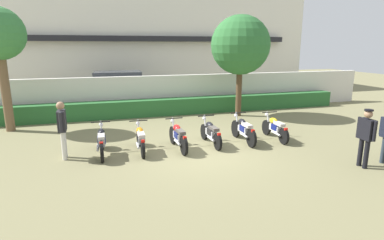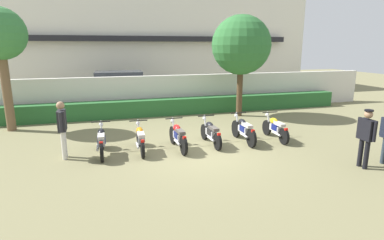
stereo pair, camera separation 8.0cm
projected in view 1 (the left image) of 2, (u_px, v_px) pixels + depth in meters
ground at (201, 153)px, 10.05m from camera, size 60.00×60.00×0.00m
building at (136, 42)px, 24.16m from camera, size 25.26×6.50×7.22m
compound_wall at (160, 94)px, 16.06m from camera, size 23.99×0.30×1.88m
hedge_row at (163, 107)px, 15.53m from camera, size 19.19×0.70×0.80m
parked_car at (121, 88)px, 18.55m from camera, size 4.60×2.29×1.89m
tree_far_side at (240, 45)px, 14.71m from camera, size 2.77×2.77×4.77m
motorcycle_in_row_0 at (102, 141)px, 9.80m from camera, size 0.60×1.90×0.98m
motorcycle_in_row_1 at (140, 139)px, 10.13m from camera, size 0.60×1.82×0.94m
motorcycle_in_row_2 at (178, 136)px, 10.36m from camera, size 0.60×1.87×0.97m
motorcycle_in_row_3 at (211, 132)px, 10.85m from camera, size 0.60×1.84×0.94m
motorcycle_in_row_4 at (243, 129)px, 11.15m from camera, size 0.60×1.92×0.98m
motorcycle_in_row_5 at (275, 128)px, 11.46m from camera, size 0.60×1.82×0.94m
inspector_person at (62, 125)px, 9.35m from camera, size 0.24×0.70×1.76m
officer_0 at (366, 134)px, 8.70m from camera, size 0.24×0.67×1.66m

